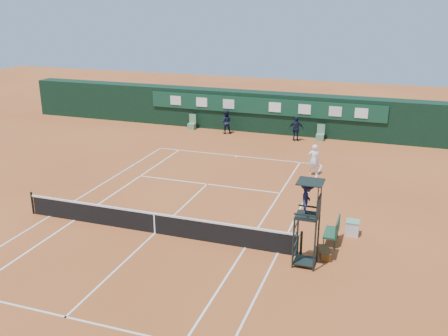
# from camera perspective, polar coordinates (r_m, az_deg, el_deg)

# --- Properties ---
(ground) EXTENTS (90.00, 90.00, 0.00)m
(ground) POSITION_cam_1_polar(r_m,az_deg,el_deg) (22.15, -7.89, -7.39)
(ground) COLOR #A95528
(ground) RESTS_ON ground
(court_lines) EXTENTS (11.05, 23.85, 0.01)m
(court_lines) POSITION_cam_1_polar(r_m,az_deg,el_deg) (22.14, -7.89, -7.38)
(court_lines) COLOR silver
(court_lines) RESTS_ON ground
(tennis_net) EXTENTS (12.90, 0.10, 1.10)m
(tennis_net) POSITION_cam_1_polar(r_m,az_deg,el_deg) (21.93, -7.95, -6.20)
(tennis_net) COLOR black
(tennis_net) RESTS_ON ground
(back_wall) EXTENTS (40.00, 1.65, 3.00)m
(back_wall) POSITION_cam_1_polar(r_m,az_deg,el_deg) (38.40, 4.65, 6.42)
(back_wall) COLOR black
(back_wall) RESTS_ON ground
(linesman_chair_left) EXTENTS (0.55, 0.50, 1.15)m
(linesman_chair_left) POSITION_cam_1_polar(r_m,az_deg,el_deg) (39.22, -3.69, 4.92)
(linesman_chair_left) COLOR #59885E
(linesman_chair_left) RESTS_ON ground
(linesman_chair_right) EXTENTS (0.55, 0.50, 1.15)m
(linesman_chair_right) POSITION_cam_1_polar(r_m,az_deg,el_deg) (36.65, 10.94, 3.62)
(linesman_chair_right) COLOR #578563
(linesman_chair_right) RESTS_ON ground
(umpire_chair) EXTENTS (0.96, 0.95, 3.42)m
(umpire_chair) POSITION_cam_1_polar(r_m,az_deg,el_deg) (18.72, 9.53, -4.26)
(umpire_chair) COLOR black
(umpire_chair) RESTS_ON ground
(player_bench) EXTENTS (0.56, 1.20, 1.10)m
(player_bench) POSITION_cam_1_polar(r_m,az_deg,el_deg) (21.37, 12.46, -6.91)
(player_bench) COLOR #1A432B
(player_bench) RESTS_ON ground
(tennis_bag) EXTENTS (0.64, 0.97, 0.34)m
(tennis_bag) POSITION_cam_1_polar(r_m,az_deg,el_deg) (20.39, 11.41, -9.51)
(tennis_bag) COLOR black
(tennis_bag) RESTS_ON ground
(cooler) EXTENTS (0.57, 0.57, 0.65)m
(cooler) POSITION_cam_1_polar(r_m,az_deg,el_deg) (22.38, 14.47, -6.62)
(cooler) COLOR silver
(cooler) RESTS_ON ground
(tennis_ball) EXTENTS (0.07, 0.07, 0.07)m
(tennis_ball) POSITION_cam_1_polar(r_m,az_deg,el_deg) (29.57, 6.55, -0.42)
(tennis_ball) COLOR #C2D932
(tennis_ball) RESTS_ON ground
(player) EXTENTS (0.75, 0.58, 1.83)m
(player) POSITION_cam_1_polar(r_m,az_deg,el_deg) (29.14, 10.24, 0.94)
(player) COLOR white
(player) RESTS_ON ground
(ball_kid_left) EXTENTS (1.02, 0.90, 1.78)m
(ball_kid_left) POSITION_cam_1_polar(r_m,az_deg,el_deg) (37.72, 0.23, 5.29)
(ball_kid_left) COLOR black
(ball_kid_left) RESTS_ON ground
(ball_kid_right) EXTENTS (1.10, 0.61, 1.78)m
(ball_kid_right) POSITION_cam_1_polar(r_m,az_deg,el_deg) (36.06, 8.26, 4.46)
(ball_kid_right) COLOR black
(ball_kid_right) RESTS_ON ground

